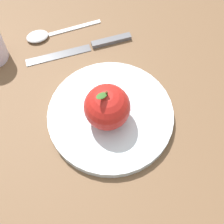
% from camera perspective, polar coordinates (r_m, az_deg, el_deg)
% --- Properties ---
extents(ground_plane, '(2.40, 2.40, 0.00)m').
position_cam_1_polar(ground_plane, '(0.66, -1.86, 0.95)').
color(ground_plane, brown).
extents(dinner_plate, '(0.24, 0.24, 0.02)m').
position_cam_1_polar(dinner_plate, '(0.64, 0.00, -0.43)').
color(dinner_plate, silver).
rests_on(dinner_plate, ground_plane).
extents(apple, '(0.08, 0.08, 0.10)m').
position_cam_1_polar(apple, '(0.59, -0.83, 0.82)').
color(apple, '#B21E19').
rests_on(apple, dinner_plate).
extents(knife, '(0.22, 0.09, 0.01)m').
position_cam_1_polar(knife, '(0.74, -3.73, 10.94)').
color(knife, '#59595E').
rests_on(knife, ground_plane).
extents(spoon, '(0.17, 0.07, 0.01)m').
position_cam_1_polar(spoon, '(0.77, -11.07, 12.62)').
color(spoon, silver).
rests_on(spoon, ground_plane).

